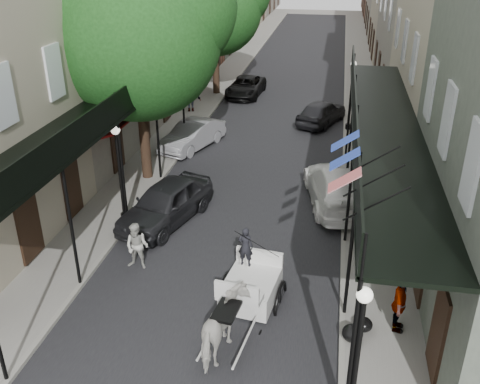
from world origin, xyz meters
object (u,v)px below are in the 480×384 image
at_px(carriage, 255,263).
at_px(pedestrian_sidewalk_right, 399,305).
at_px(tree_near, 147,27).
at_px(lamppost_left, 120,173).
at_px(lamppost_right_near, 356,361).
at_px(horse, 225,327).
at_px(car_right_near, 336,187).
at_px(lamppost_right_far, 351,95).
at_px(pedestrian_walking, 137,246).
at_px(tree_far, 221,3).
at_px(car_right_far, 322,112).
at_px(pedestrian_sidewalk_left, 190,95).
at_px(car_left_mid, 192,135).
at_px(car_left_far, 246,87).
at_px(car_left_near, 166,203).

bearing_deg(carriage, pedestrian_sidewalk_right, -6.73).
bearing_deg(pedestrian_sidewalk_right, tree_near, 55.24).
bearing_deg(lamppost_left, lamppost_right_near, -44.29).
bearing_deg(horse, car_right_near, -98.41).
bearing_deg(horse, carriage, -90.00).
xyz_separation_m(lamppost_right_far, horse, (-3.10, -18.07, -1.20)).
bearing_deg(pedestrian_walking, lamppost_left, 123.13).
bearing_deg(tree_far, carriage, -75.51).
height_order(pedestrian_walking, car_right_far, pedestrian_walking).
bearing_deg(carriage, car_right_near, 78.36).
distance_m(lamppost_right_far, pedestrian_sidewalk_left, 9.54).
bearing_deg(tree_near, car_left_mid, 81.12).
distance_m(lamppost_left, carriage, 6.52).
relative_size(lamppost_right_far, carriage, 1.31).
relative_size(lamppost_right_far, pedestrian_sidewalk_right, 2.25).
distance_m(tree_far, car_right_far, 10.01).
distance_m(tree_far, carriage, 22.84).
xyz_separation_m(tree_near, pedestrian_sidewalk_left, (-1.03, 9.55, -5.42)).
relative_size(pedestrian_sidewalk_left, car_right_far, 0.46).
bearing_deg(pedestrian_sidewalk_left, car_left_far, -139.09).
bearing_deg(car_left_mid, pedestrian_sidewalk_left, 125.50).
bearing_deg(pedestrian_sidewalk_right, pedestrian_walking, 84.82).
distance_m(horse, car_left_far, 24.34).
bearing_deg(car_left_far, pedestrian_sidewalk_right, -66.86).
distance_m(lamppost_right_near, car_left_mid, 17.81).
bearing_deg(lamppost_right_far, horse, -99.74).
xyz_separation_m(tree_far, lamppost_right_near, (8.35, -26.18, -3.79)).
bearing_deg(car_left_near, car_left_mid, 114.53).
height_order(lamppost_left, horse, lamppost_left).
bearing_deg(pedestrian_walking, car_left_far, 93.82).
bearing_deg(pedestrian_sidewalk_left, lamppost_left, 77.27).
bearing_deg(pedestrian_sidewalk_right, pedestrian_sidewalk_left, 37.61).
bearing_deg(tree_near, car_left_near, -67.02).
distance_m(car_left_mid, car_right_far, 7.96).
bearing_deg(lamppost_left, tree_near, 91.34).
distance_m(lamppost_right_far, pedestrian_walking, 16.20).
bearing_deg(car_right_near, car_left_near, 11.87).
height_order(lamppost_left, car_left_mid, lamppost_left).
height_order(tree_far, pedestrian_sidewalk_left, tree_far).
distance_m(tree_near, pedestrian_walking, 9.09).
relative_size(tree_far, car_left_far, 1.93).
bearing_deg(horse, tree_near, -55.53).
distance_m(horse, pedestrian_sidewalk_right, 4.65).
relative_size(lamppost_left, pedestrian_walking, 2.33).
xyz_separation_m(tree_near, tree_far, (-0.05, 14.00, -0.65)).
bearing_deg(car_left_far, carriage, -75.95).
bearing_deg(pedestrian_walking, tree_far, 98.32).
height_order(horse, car_left_far, horse).
bearing_deg(car_left_mid, car_right_far, 58.49).
xyz_separation_m(car_right_near, car_right_far, (-1.00, 10.00, -0.06)).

